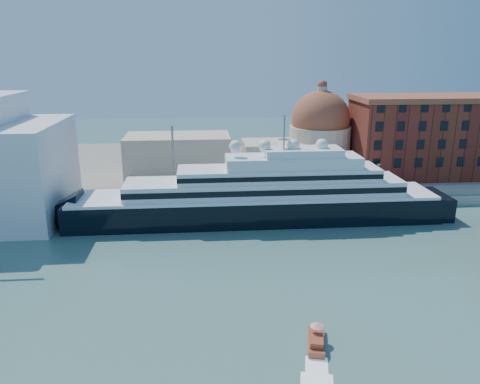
{
  "coord_description": "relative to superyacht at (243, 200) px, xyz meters",
  "views": [
    {
      "loc": [
        -13.57,
        -77.13,
        36.93
      ],
      "look_at": [
        -5.3,
        18.0,
        8.35
      ],
      "focal_mm": 35.0,
      "sensor_mm": 36.0,
      "label": 1
    }
  ],
  "objects": [
    {
      "name": "lamp_posts",
      "position": [
        -8.54,
        9.27,
        5.0
      ],
      "size": [
        120.8,
        2.4,
        18.0
      ],
      "color": "slate",
      "rests_on": "quay"
    },
    {
      "name": "quay",
      "position": [
        4.13,
        11.0,
        -3.59
      ],
      "size": [
        180.0,
        10.0,
        2.5
      ],
      "primitive_type": "cube",
      "color": "gray",
      "rests_on": "ground"
    },
    {
      "name": "ground",
      "position": [
        4.13,
        -23.0,
        -4.84
      ],
      "size": [
        400.0,
        400.0,
        0.0
      ],
      "primitive_type": "plane",
      "color": "#365D5C",
      "rests_on": "ground"
    },
    {
      "name": "water_taxi",
      "position": [
        5.13,
        -48.17,
        -4.12
      ],
      "size": [
        3.5,
        6.65,
        3.01
      ],
      "rotation": [
        0.0,
        0.0,
        -0.23
      ],
      "color": "brown",
      "rests_on": "ground"
    },
    {
      "name": "superyacht",
      "position": [
        0.0,
        0.0,
        0.0
      ],
      "size": [
        93.84,
        13.01,
        28.04
      ],
      "color": "black",
      "rests_on": "ground"
    },
    {
      "name": "land",
      "position": [
        4.13,
        52.0,
        -3.84
      ],
      "size": [
        260.0,
        72.0,
        2.0
      ],
      "primitive_type": "cube",
      "color": "slate",
      "rests_on": "ground"
    },
    {
      "name": "quay_fence",
      "position": [
        4.13,
        6.5,
        -1.74
      ],
      "size": [
        180.0,
        0.1,
        1.2
      ],
      "primitive_type": "cube",
      "color": "slate",
      "rests_on": "quay"
    },
    {
      "name": "warehouse",
      "position": [
        56.13,
        29.0,
        8.95
      ],
      "size": [
        43.0,
        19.0,
        23.25
      ],
      "color": "maroon",
      "rests_on": "land"
    },
    {
      "name": "church",
      "position": [
        10.51,
        34.72,
        6.07
      ],
      "size": [
        66.0,
        18.0,
        25.5
      ],
      "color": "beige",
      "rests_on": "land"
    }
  ]
}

